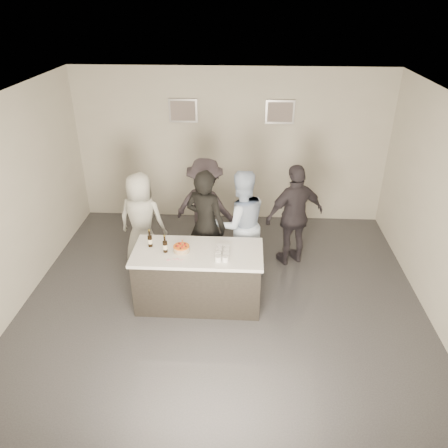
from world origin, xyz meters
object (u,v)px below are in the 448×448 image
(bar_counter, at_px, (198,277))
(cake, at_px, (181,249))
(beer_bottle_b, at_px, (165,244))
(person_main_blue, at_px, (241,224))
(beer_bottle_a, at_px, (150,238))
(person_guest_left, at_px, (142,220))
(person_main_black, at_px, (206,226))
(person_guest_back, at_px, (206,207))
(person_guest_right, at_px, (295,215))

(bar_counter, relative_size, cake, 7.96)
(beer_bottle_b, xyz_separation_m, person_main_blue, (1.05, 0.90, -0.13))
(beer_bottle_a, height_order, beer_bottle_b, same)
(person_main_blue, distance_m, person_guest_left, 1.66)
(cake, height_order, person_main_black, person_main_black)
(beer_bottle_b, distance_m, person_guest_back, 1.60)
(cake, xyz_separation_m, person_guest_back, (0.20, 1.50, -0.06))
(person_main_blue, height_order, person_guest_back, person_main_blue)
(bar_counter, relative_size, person_guest_right, 1.05)
(bar_counter, xyz_separation_m, person_main_black, (0.05, 0.72, 0.48))
(person_guest_left, bearing_deg, person_main_blue, -177.63)
(bar_counter, bearing_deg, person_guest_back, 90.93)
(cake, distance_m, person_guest_right, 2.12)
(cake, xyz_separation_m, beer_bottle_a, (-0.47, 0.11, 0.09))
(person_main_black, xyz_separation_m, person_main_blue, (0.54, 0.14, -0.02))
(cake, relative_size, person_main_blue, 0.13)
(person_guest_left, bearing_deg, bar_counter, 144.28)
(bar_counter, height_order, beer_bottle_b, beer_bottle_b)
(person_guest_right, bearing_deg, bar_counter, 15.21)
(beer_bottle_b, xyz_separation_m, person_guest_left, (-0.60, 1.10, -0.21))
(beer_bottle_b, relative_size, person_guest_back, 0.15)
(beer_bottle_a, distance_m, person_guest_right, 2.46)
(beer_bottle_a, xyz_separation_m, person_guest_right, (2.19, 1.13, -0.14))
(cake, relative_size, person_guest_left, 0.14)
(bar_counter, relative_size, person_guest_left, 1.14)
(cake, relative_size, person_guest_back, 0.13)
(person_guest_back, bearing_deg, person_guest_left, 40.97)
(beer_bottle_a, bearing_deg, person_guest_right, 27.32)
(beer_bottle_a, distance_m, person_main_blue, 1.50)
(bar_counter, xyz_separation_m, cake, (-0.23, -0.01, 0.49))
(bar_counter, height_order, cake, cake)
(beer_bottle_b, relative_size, person_main_blue, 0.14)
(cake, height_order, person_guest_right, person_guest_right)
(bar_counter, distance_m, person_guest_left, 1.53)
(person_main_black, distance_m, person_main_blue, 0.56)
(person_main_blue, relative_size, person_guest_left, 1.10)
(person_main_blue, distance_m, person_guest_back, 0.89)
(person_main_blue, bearing_deg, bar_counter, 35.98)
(person_guest_left, height_order, person_guest_right, person_guest_right)
(person_guest_left, bearing_deg, person_guest_right, -166.71)
(bar_counter, xyz_separation_m, person_guest_right, (1.49, 1.23, 0.44))
(person_main_black, relative_size, person_guest_left, 1.13)
(beer_bottle_b, bearing_deg, cake, 8.34)
(person_main_black, height_order, person_guest_left, person_main_black)
(person_guest_right, xyz_separation_m, person_guest_back, (-1.51, 0.27, -0.01))
(person_main_black, distance_m, person_guest_left, 1.16)
(beer_bottle_a, height_order, person_main_blue, person_main_blue)
(person_guest_left, xyz_separation_m, person_guest_back, (1.03, 0.44, 0.06))
(person_main_black, bearing_deg, cake, 93.45)
(person_guest_left, bearing_deg, person_guest_back, -147.55)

